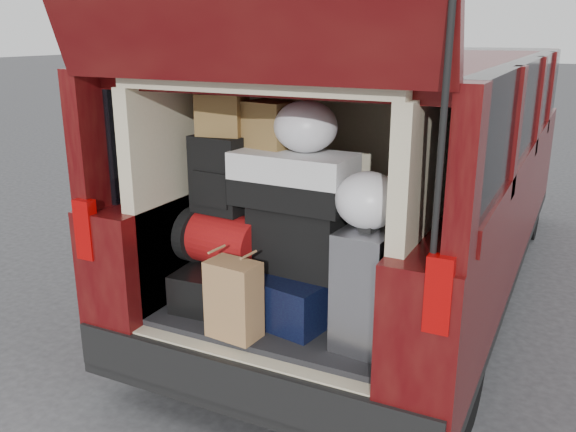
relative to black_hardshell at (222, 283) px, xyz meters
name	(u,v)px	position (x,y,z in m)	size (l,w,h in m)	color
ground	(275,420)	(0.38, -0.12, -0.65)	(80.00, 80.00, 0.00)	#333335
minivan	(390,177)	(0.38, 1.73, 0.26)	(1.90, 5.35, 2.77)	black
load_floor	(298,349)	(0.38, 0.15, -0.38)	(1.24, 1.05, 0.55)	black
black_hardshell	(222,283)	(0.00, 0.00, 0.00)	(0.37, 0.51, 0.20)	black
navy_hardshell	(299,291)	(0.43, 0.06, 0.02)	(0.45, 0.55, 0.24)	black
silver_roller	(370,286)	(0.85, -0.07, 0.18)	(0.23, 0.37, 0.56)	silver
kraft_bag	(234,300)	(0.26, -0.31, 0.09)	(0.24, 0.15, 0.38)	#A67A4B
red_duffel	(224,239)	(0.01, 0.02, 0.25)	(0.44, 0.29, 0.29)	maroon
black_soft_case	(300,237)	(0.43, 0.06, 0.31)	(0.47, 0.28, 0.34)	black
backpack	(220,175)	(-0.02, 0.03, 0.59)	(0.28, 0.17, 0.40)	black
twotone_duffel	(293,179)	(0.40, 0.04, 0.61)	(0.58, 0.30, 0.26)	silver
grocery_sack_lower	(222,114)	(-0.01, 0.07, 0.89)	(0.23, 0.19, 0.21)	olive
grocery_sack_upper	(270,124)	(0.23, 0.12, 0.85)	(0.23, 0.19, 0.23)	olive
plastic_bag_center	(306,127)	(0.45, 0.07, 0.86)	(0.31, 0.29, 0.25)	white
plastic_bag_right	(368,200)	(0.83, -0.08, 0.58)	(0.29, 0.27, 0.26)	white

